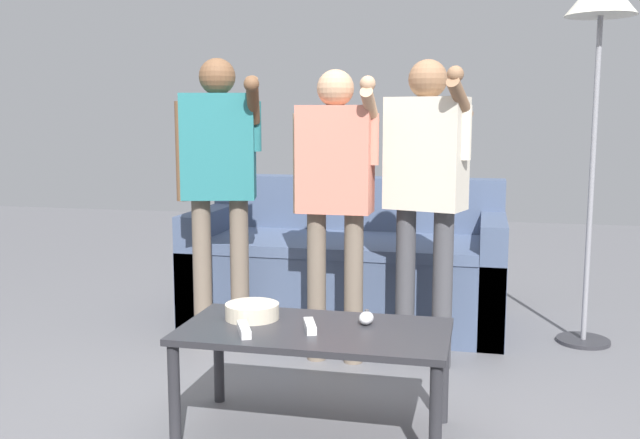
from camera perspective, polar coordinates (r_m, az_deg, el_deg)
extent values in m
plane|color=slate|center=(2.92, -3.91, -16.32)|extent=(12.00, 12.00, 0.00)
cube|color=#475675|center=(4.27, 2.08, -5.17)|extent=(1.82, 0.83, 0.45)
cube|color=#4D5D7E|center=(4.16, 1.93, -1.93)|extent=(1.54, 0.71, 0.06)
cube|color=#475675|center=(4.51, 2.89, 0.96)|extent=(1.82, 0.18, 0.39)
cube|color=#475675|center=(4.48, -8.53, -3.29)|extent=(0.14, 0.83, 0.66)
cube|color=#475675|center=(4.18, 13.50, -4.26)|extent=(0.14, 0.83, 0.66)
cube|color=#2D2D33|center=(2.74, -0.46, -8.88)|extent=(1.01, 0.52, 0.03)
cylinder|color=#2D2D33|center=(2.75, -11.50, -13.61)|extent=(0.04, 0.04, 0.40)
cylinder|color=#2D2D33|center=(2.53, 9.17, -15.50)|extent=(0.04, 0.04, 0.40)
cylinder|color=#2D2D33|center=(3.14, -8.05, -10.73)|extent=(0.04, 0.04, 0.40)
cylinder|color=#2D2D33|center=(2.95, 9.77, -12.01)|extent=(0.04, 0.04, 0.40)
cylinder|color=beige|center=(2.86, -5.41, -7.26)|extent=(0.21, 0.21, 0.06)
ellipsoid|color=white|center=(2.78, 3.70, -7.81)|extent=(0.06, 0.09, 0.05)
cylinder|color=#4C4C51|center=(2.79, 3.75, -7.21)|extent=(0.02, 0.02, 0.01)
cylinder|color=#2D2D33|center=(4.18, 20.17, -9.03)|extent=(0.28, 0.28, 0.02)
cylinder|color=gray|center=(4.02, 20.77, 2.77)|extent=(0.03, 0.03, 1.70)
cylinder|color=#756656|center=(3.85, -9.33, -4.19)|extent=(0.10, 0.10, 0.79)
cylinder|color=#756656|center=(3.83, -6.40, -4.20)|extent=(0.10, 0.10, 0.79)
cube|color=#28757A|center=(3.75, -8.06, 5.76)|extent=(0.41, 0.28, 0.54)
sphere|color=brown|center=(3.76, -8.17, 11.17)|extent=(0.19, 0.19, 0.19)
cylinder|color=brown|center=(3.78, -10.89, 5.34)|extent=(0.07, 0.07, 0.51)
cylinder|color=#28757A|center=(3.74, -5.22, 7.38)|extent=(0.07, 0.07, 0.26)
cylinder|color=brown|center=(3.63, -5.35, 9.38)|extent=(0.11, 0.21, 0.24)
sphere|color=brown|center=(3.53, -5.48, 10.67)|extent=(0.08, 0.08, 0.08)
cylinder|color=#756656|center=(3.58, -0.28, -5.34)|extent=(0.09, 0.09, 0.75)
cylinder|color=#756656|center=(3.54, 2.68, -5.50)|extent=(0.09, 0.09, 0.75)
cube|color=#DB7F6B|center=(3.47, 1.23, 4.80)|extent=(0.36, 0.19, 0.52)
sphere|color=tan|center=(3.46, 1.24, 10.39)|extent=(0.18, 0.18, 0.18)
cylinder|color=tan|center=(3.51, -1.62, 4.46)|extent=(0.07, 0.07, 0.49)
cylinder|color=#DB7F6B|center=(3.43, 4.16, 6.39)|extent=(0.07, 0.07, 0.24)
cylinder|color=tan|center=(3.36, 3.99, 8.93)|extent=(0.06, 0.24, 0.18)
sphere|color=tan|center=(3.30, 3.81, 10.73)|extent=(0.07, 0.07, 0.07)
cylinder|color=#47474C|center=(3.58, 6.79, -5.21)|extent=(0.10, 0.10, 0.77)
cylinder|color=#47474C|center=(3.51, 9.70, -5.54)|extent=(0.10, 0.10, 0.77)
cube|color=beige|center=(3.45, 8.45, 5.20)|extent=(0.41, 0.29, 0.53)
sphere|color=#936B4C|center=(3.45, 8.57, 10.98)|extent=(0.18, 0.18, 0.18)
cylinder|color=#936B4C|center=(3.52, 5.65, 4.91)|extent=(0.07, 0.07, 0.50)
cylinder|color=beige|center=(3.39, 11.39, 6.79)|extent=(0.07, 0.07, 0.25)
cylinder|color=#936B4C|center=(3.32, 11.07, 9.43)|extent=(0.13, 0.25, 0.19)
sphere|color=#936B4C|center=(3.26, 10.71, 11.29)|extent=(0.07, 0.07, 0.07)
cube|color=white|center=(2.71, -0.80, -8.46)|extent=(0.08, 0.15, 0.03)
cylinder|color=silver|center=(2.73, -0.86, -7.96)|extent=(0.01, 0.01, 0.00)
cube|color=silver|center=(2.66, -0.71, -8.38)|extent=(0.02, 0.02, 0.00)
cube|color=white|center=(2.68, -6.06, -8.69)|extent=(0.10, 0.16, 0.03)
cylinder|color=silver|center=(2.70, -6.14, -8.17)|extent=(0.01, 0.01, 0.00)
cube|color=silver|center=(2.63, -5.94, -8.63)|extent=(0.02, 0.02, 0.00)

